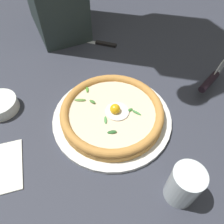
{
  "coord_description": "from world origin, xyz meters",
  "views": [
    {
      "loc": [
        0.3,
        -0.24,
        0.51
      ],
      "look_at": [
        0.01,
        0.01,
        0.03
      ],
      "focal_mm": 35.19,
      "sensor_mm": 36.0,
      "label": 1
    }
  ],
  "objects_px": {
    "pizza_cutter": "(212,78)",
    "folded_napkin": "(3,167)",
    "side_bowl": "(0,105)",
    "pizza": "(112,112)",
    "drinking_glass": "(183,186)",
    "table_knife": "(97,43)"
  },
  "relations": [
    {
      "from": "pizza_cutter",
      "to": "folded_napkin",
      "type": "bearing_deg",
      "value": -104.93
    },
    {
      "from": "side_bowl",
      "to": "pizza_cutter",
      "type": "distance_m",
      "value": 0.66
    },
    {
      "from": "side_bowl",
      "to": "pizza_cutter",
      "type": "bearing_deg",
      "value": 57.44
    },
    {
      "from": "pizza",
      "to": "pizza_cutter",
      "type": "distance_m",
      "value": 0.34
    },
    {
      "from": "pizza",
      "to": "side_bowl",
      "type": "bearing_deg",
      "value": -136.99
    },
    {
      "from": "pizza",
      "to": "pizza_cutter",
      "type": "relative_size",
      "value": 1.81
    },
    {
      "from": "pizza",
      "to": "folded_napkin",
      "type": "height_order",
      "value": "pizza"
    },
    {
      "from": "drinking_glass",
      "to": "pizza_cutter",
      "type": "bearing_deg",
      "value": 114.17
    },
    {
      "from": "side_bowl",
      "to": "folded_napkin",
      "type": "relative_size",
      "value": 0.75
    },
    {
      "from": "table_knife",
      "to": "drinking_glass",
      "type": "relative_size",
      "value": 1.92
    },
    {
      "from": "side_bowl",
      "to": "pizza_cutter",
      "type": "relative_size",
      "value": 0.65
    },
    {
      "from": "folded_napkin",
      "to": "pizza",
      "type": "bearing_deg",
      "value": 78.83
    },
    {
      "from": "folded_napkin",
      "to": "pizza_cutter",
      "type": "bearing_deg",
      "value": 75.07
    },
    {
      "from": "table_knife",
      "to": "folded_napkin",
      "type": "distance_m",
      "value": 0.57
    },
    {
      "from": "drinking_glass",
      "to": "pizza",
      "type": "bearing_deg",
      "value": 174.78
    },
    {
      "from": "pizza",
      "to": "pizza_cutter",
      "type": "bearing_deg",
      "value": 71.65
    },
    {
      "from": "side_bowl",
      "to": "pizza",
      "type": "bearing_deg",
      "value": 43.01
    },
    {
      "from": "folded_napkin",
      "to": "drinking_glass",
      "type": "bearing_deg",
      "value": 40.85
    },
    {
      "from": "folded_napkin",
      "to": "table_knife",
      "type": "bearing_deg",
      "value": 117.94
    },
    {
      "from": "side_bowl",
      "to": "folded_napkin",
      "type": "bearing_deg",
      "value": -21.91
    },
    {
      "from": "pizza_cutter",
      "to": "drinking_glass",
      "type": "bearing_deg",
      "value": -65.83
    },
    {
      "from": "pizza_cutter",
      "to": "folded_napkin",
      "type": "xyz_separation_m",
      "value": [
        -0.17,
        -0.63,
        -0.04
      ]
    }
  ]
}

